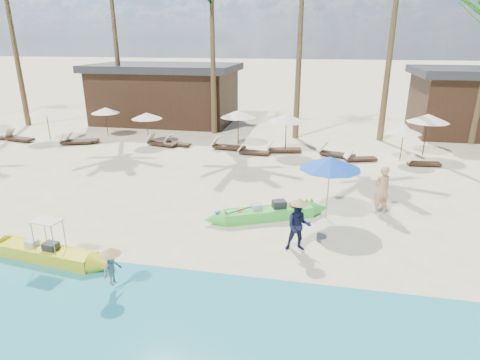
% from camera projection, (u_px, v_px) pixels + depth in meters
% --- Properties ---
extents(ground, '(240.00, 240.00, 0.00)m').
position_uv_depth(ground, '(203.00, 230.00, 13.53)').
color(ground, '#F6E9B6').
rests_on(ground, ground).
extents(wet_sand_strip, '(240.00, 4.50, 0.01)m').
position_uv_depth(wet_sand_strip, '(139.00, 329.00, 8.91)').
color(wet_sand_strip, tan).
rests_on(wet_sand_strip, ground).
extents(green_canoe, '(4.85, 2.48, 0.66)m').
position_uv_depth(green_canoe, '(268.00, 213.00, 14.28)').
color(green_canoe, '#45DD43').
rests_on(green_canoe, ground).
extents(yellow_canoe, '(5.02, 1.04, 1.30)m').
position_uv_depth(yellow_canoe, '(47.00, 253.00, 11.61)').
color(yellow_canoe, yellow).
rests_on(yellow_canoe, ground).
extents(tourist, '(0.78, 0.67, 1.82)m').
position_uv_depth(tourist, '(382.00, 190.00, 14.53)').
color(tourist, tan).
rests_on(tourist, ground).
extents(vendor_green, '(0.85, 0.71, 1.57)m').
position_uv_depth(vendor_green, '(299.00, 226.00, 11.99)').
color(vendor_green, '#151A39').
rests_on(vendor_green, ground).
extents(vendor_yellow, '(0.49, 0.66, 0.92)m').
position_uv_depth(vendor_yellow, '(112.00, 268.00, 10.09)').
color(vendor_yellow, gray).
rests_on(vendor_yellow, ground).
extents(blue_umbrella, '(2.14, 2.14, 2.30)m').
position_uv_depth(blue_umbrella, '(330.00, 163.00, 13.70)').
color(blue_umbrella, '#99999E').
rests_on(blue_umbrella, ground).
extents(resort_parasol_2, '(2.00, 2.00, 2.06)m').
position_uv_depth(resort_parasol_2, '(46.00, 110.00, 25.00)').
color(resort_parasol_2, '#392317').
rests_on(resort_parasol_2, ground).
extents(lounger_2_left, '(2.06, 0.95, 0.67)m').
position_uv_depth(lounger_2_left, '(18.00, 138.00, 25.11)').
color(lounger_2_left, '#392317').
rests_on(lounger_2_left, ground).
extents(resort_parasol_3, '(1.83, 1.83, 1.88)m').
position_uv_depth(resort_parasol_3, '(105.00, 110.00, 25.95)').
color(resort_parasol_3, '#392317').
rests_on(resort_parasol_3, ground).
extents(lounger_3_left, '(1.97, 1.18, 0.64)m').
position_uv_depth(lounger_3_left, '(74.00, 141.00, 24.32)').
color(lounger_3_left, '#392317').
rests_on(lounger_3_left, ground).
extents(lounger_3_right, '(2.03, 1.10, 0.66)m').
position_uv_depth(lounger_3_right, '(81.00, 140.00, 24.57)').
color(lounger_3_right, '#392317').
rests_on(lounger_3_right, ground).
extents(resort_parasol_4, '(1.85, 1.85, 1.91)m').
position_uv_depth(resort_parasol_4, '(147.00, 116.00, 24.01)').
color(resort_parasol_4, '#392317').
rests_on(resort_parasol_4, ground).
extents(lounger_4_left, '(1.98, 0.99, 0.65)m').
position_uv_depth(lounger_4_left, '(160.00, 142.00, 23.99)').
color(lounger_4_left, '#392317').
rests_on(lounger_4_left, ground).
extents(lounger_4_right, '(1.72, 0.90, 0.56)m').
position_uv_depth(lounger_4_right, '(176.00, 143.00, 24.06)').
color(lounger_4_right, '#392317').
rests_on(lounger_4_right, ground).
extents(resort_parasol_5, '(2.09, 2.09, 2.15)m').
position_uv_depth(resort_parasol_5, '(238.00, 114.00, 23.38)').
color(resort_parasol_5, '#392317').
rests_on(resort_parasol_5, ground).
extents(lounger_5_left, '(2.05, 0.85, 0.68)m').
position_uv_depth(lounger_5_left, '(227.00, 146.00, 23.20)').
color(lounger_5_left, '#392317').
rests_on(lounger_5_left, ground).
extents(resort_parasol_6, '(2.12, 2.12, 2.19)m').
position_uv_depth(resort_parasol_6, '(286.00, 118.00, 22.03)').
color(resort_parasol_6, '#392317').
rests_on(resort_parasol_6, ground).
extents(lounger_6_left, '(1.75, 0.58, 0.59)m').
position_uv_depth(lounger_6_left, '(252.00, 151.00, 22.19)').
color(lounger_6_left, '#392317').
rests_on(lounger_6_left, ground).
extents(lounger_6_right, '(2.05, 0.99, 0.67)m').
position_uv_depth(lounger_6_right, '(282.00, 149.00, 22.58)').
color(lounger_6_right, '#392317').
rests_on(lounger_6_right, ground).
extents(resort_parasol_7, '(1.78, 1.78, 1.83)m').
position_uv_depth(resort_parasol_7, '(404.00, 130.00, 20.62)').
color(resort_parasol_7, '#392317').
rests_on(resort_parasol_7, ground).
extents(lounger_7_left, '(2.02, 1.15, 0.66)m').
position_uv_depth(lounger_7_left, '(335.00, 153.00, 21.78)').
color(lounger_7_left, '#392317').
rests_on(lounger_7_left, ground).
extents(lounger_7_right, '(1.79, 0.98, 0.58)m').
position_uv_depth(lounger_7_right, '(359.00, 158.00, 20.98)').
color(lounger_7_right, '#392317').
rests_on(lounger_7_right, ground).
extents(resort_parasol_8, '(2.21, 2.21, 2.27)m').
position_uv_depth(resort_parasol_8, '(428.00, 118.00, 21.54)').
color(resort_parasol_8, '#392317').
rests_on(resort_parasol_8, ground).
extents(lounger_8_left, '(1.70, 0.66, 0.56)m').
position_uv_depth(lounger_8_left, '(422.00, 162.00, 20.24)').
color(lounger_8_left, '#392317').
rests_on(lounger_8_left, ground).
extents(pavilion_west, '(10.80, 6.60, 4.30)m').
position_uv_depth(pavilion_west, '(166.00, 93.00, 30.46)').
color(pavilion_west, '#392317').
rests_on(pavilion_west, ground).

